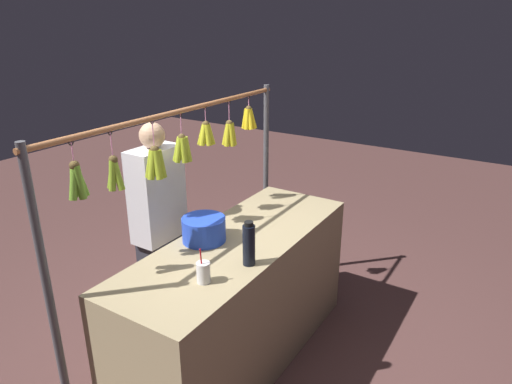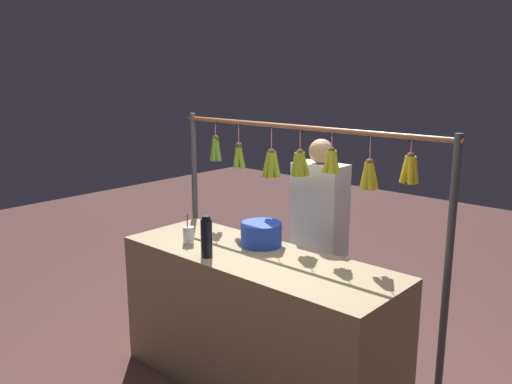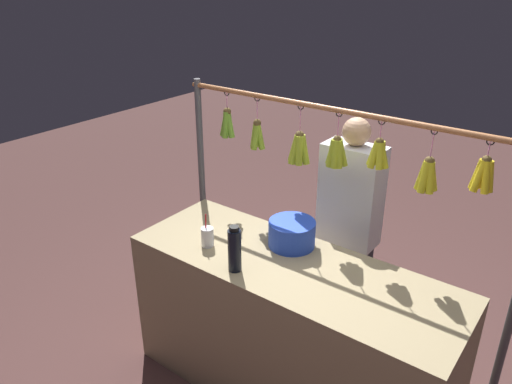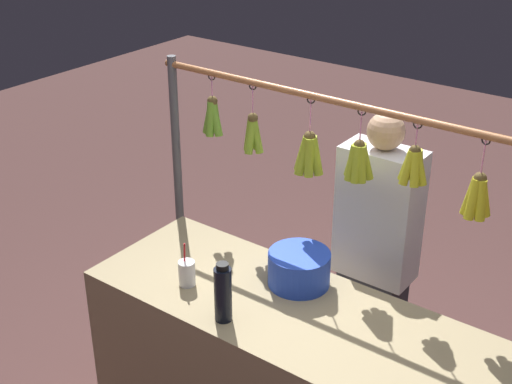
# 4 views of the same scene
# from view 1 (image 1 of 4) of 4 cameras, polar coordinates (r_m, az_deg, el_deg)

# --- Properties ---
(ground_plane) EXTENTS (12.00, 12.00, 0.00)m
(ground_plane) POSITION_cam_1_polar(r_m,az_deg,el_deg) (3.46, -2.04, -19.61)
(ground_plane) COLOR #513330
(market_counter) EXTENTS (1.90, 0.67, 0.92)m
(market_counter) POSITION_cam_1_polar(r_m,az_deg,el_deg) (3.18, -2.15, -13.31)
(market_counter) COLOR tan
(market_counter) RESTS_ON ground
(display_rack) EXTENTS (2.16, 0.13, 1.73)m
(display_rack) POSITION_cam_1_polar(r_m,az_deg,el_deg) (3.05, -8.89, 2.14)
(display_rack) COLOR #4C4C51
(display_rack) RESTS_ON ground
(water_bottle) EXTENTS (0.07, 0.07, 0.27)m
(water_bottle) POSITION_cam_1_polar(r_m,az_deg,el_deg) (2.62, -0.88, -6.46)
(water_bottle) COLOR black
(water_bottle) RESTS_ON market_counter
(blue_bucket) EXTENTS (0.27, 0.27, 0.15)m
(blue_bucket) POSITION_cam_1_polar(r_m,az_deg,el_deg) (2.93, -6.45, -4.59)
(blue_bucket) COLOR blue
(blue_bucket) RESTS_ON market_counter
(drink_cup) EXTENTS (0.07, 0.07, 0.20)m
(drink_cup) POSITION_cam_1_polar(r_m,az_deg,el_deg) (2.50, -6.51, -9.81)
(drink_cup) COLOR silver
(drink_cup) RESTS_ON market_counter
(vendor_person) EXTENTS (0.38, 0.21, 1.59)m
(vendor_person) POSITION_cam_1_polar(r_m,az_deg,el_deg) (3.40, -11.72, -5.01)
(vendor_person) COLOR #2D2D38
(vendor_person) RESTS_ON ground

